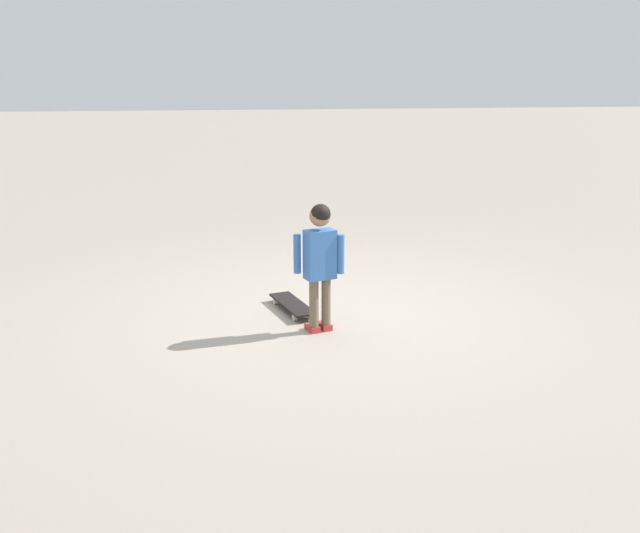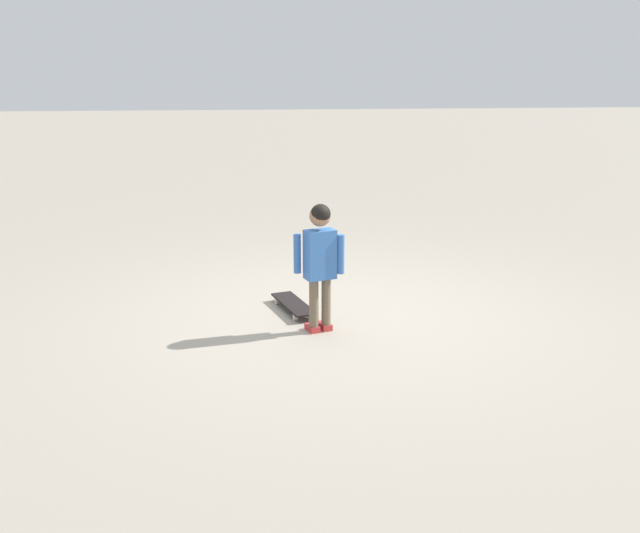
# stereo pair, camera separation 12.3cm
# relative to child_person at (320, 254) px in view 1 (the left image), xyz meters

# --- Properties ---
(ground_plane) EXTENTS (50.00, 50.00, 0.00)m
(ground_plane) POSITION_rel_child_person_xyz_m (0.39, -0.19, -0.66)
(ground_plane) COLOR #9E9384
(child_person) EXTENTS (0.24, 0.41, 1.06)m
(child_person) POSITION_rel_child_person_xyz_m (0.00, 0.00, 0.00)
(child_person) COLOR brown
(child_person) RESTS_ON ground
(skateboard) EXTENTS (0.71, 0.38, 0.07)m
(skateboard) POSITION_rel_child_person_xyz_m (0.52, 0.18, -0.60)
(skateboard) COLOR black
(skateboard) RESTS_ON ground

